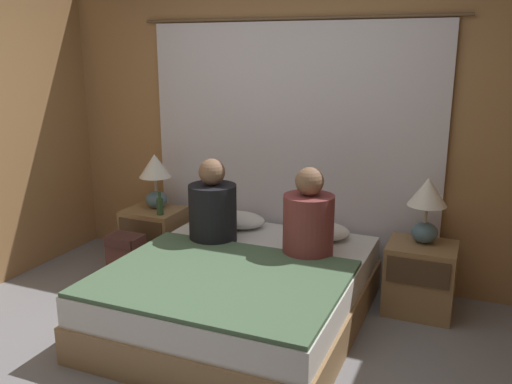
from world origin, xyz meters
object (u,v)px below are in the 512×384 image
object	(u,v)px
nightstand_left	(155,237)
lamp_left	(155,174)
pillow_right	(320,230)
person_left_in_bed	(213,208)
person_right_in_bed	(308,220)
pillow_left	(237,220)
bed	(240,293)
lamp_right	(427,202)
beer_bottle_on_left_stand	(160,206)
backpack_on_floor	(126,257)
nightstand_right	(420,278)

from	to	relation	value
nightstand_left	lamp_left	distance (m)	0.57
pillow_right	person_left_in_bed	bearing A→B (deg)	-152.39
nightstand_left	person_left_in_bed	world-z (taller)	person_left_in_bed
pillow_right	person_right_in_bed	bearing A→B (deg)	-86.37
nightstand_left	pillow_left	distance (m)	0.84
nightstand_left	lamp_left	xyz separation A→B (m)	(-0.00, 0.06, 0.57)
lamp_left	pillow_left	size ratio (longest dim) A/B	1.02
bed	person_right_in_bed	world-z (taller)	person_right_in_bed
pillow_right	pillow_left	bearing A→B (deg)	180.00
lamp_right	pillow_left	world-z (taller)	lamp_right
nightstand_left	beer_bottle_on_left_stand	bearing A→B (deg)	-37.49
nightstand_left	lamp_right	world-z (taller)	lamp_right
person_left_in_bed	beer_bottle_on_left_stand	xyz separation A→B (m)	(-0.63, 0.22, -0.11)
lamp_right	person_right_in_bed	xyz separation A→B (m)	(-0.77, -0.39, -0.12)
lamp_right	person_left_in_bed	xyz separation A→B (m)	(-1.55, -0.39, -0.12)
person_right_in_bed	lamp_left	bearing A→B (deg)	166.02
lamp_left	nightstand_left	bearing A→B (deg)	-90.00
backpack_on_floor	person_left_in_bed	bearing A→B (deg)	10.34
nightstand_right	pillow_left	distance (m)	1.54
nightstand_left	pillow_right	size ratio (longest dim) A/B	1.10
pillow_left	backpack_on_floor	world-z (taller)	pillow_left
person_left_in_bed	lamp_right	bearing A→B (deg)	13.95
nightstand_left	person_right_in_bed	bearing A→B (deg)	-12.01
person_left_in_bed	bed	bearing A→B (deg)	-41.44
bed	lamp_right	world-z (taller)	lamp_right
pillow_left	nightstand_right	bearing A→B (deg)	-2.42
nightstand_left	beer_bottle_on_left_stand	world-z (taller)	beer_bottle_on_left_stand
pillow_left	beer_bottle_on_left_stand	size ratio (longest dim) A/B	2.38
nightstand_left	lamp_left	world-z (taller)	lamp_left
pillow_left	pillow_right	size ratio (longest dim) A/B	1.00
bed	pillow_right	size ratio (longest dim) A/B	3.98
person_left_in_bed	beer_bottle_on_left_stand	world-z (taller)	person_left_in_bed
person_right_in_bed	beer_bottle_on_left_stand	distance (m)	1.42
nightstand_left	backpack_on_floor	distance (m)	0.47
pillow_right	person_left_in_bed	size ratio (longest dim) A/B	0.73
person_left_in_bed	person_right_in_bed	distance (m)	0.78
lamp_right	person_left_in_bed	size ratio (longest dim) A/B	0.75
bed	nightstand_left	distance (m)	1.34
person_left_in_bed	nightstand_right	bearing A→B (deg)	11.98
nightstand_right	backpack_on_floor	world-z (taller)	nightstand_right
pillow_left	pillow_right	distance (m)	0.72
pillow_right	beer_bottle_on_left_stand	distance (m)	1.39
person_right_in_bed	pillow_right	bearing A→B (deg)	93.63
pillow_left	beer_bottle_on_left_stand	bearing A→B (deg)	-164.99
lamp_left	pillow_left	distance (m)	0.86
lamp_left	bed	bearing A→B (deg)	-32.16
person_right_in_bed	lamp_right	bearing A→B (deg)	26.49
lamp_left	lamp_right	bearing A→B (deg)	0.00
bed	backpack_on_floor	distance (m)	1.15
nightstand_right	backpack_on_floor	size ratio (longest dim) A/B	1.21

